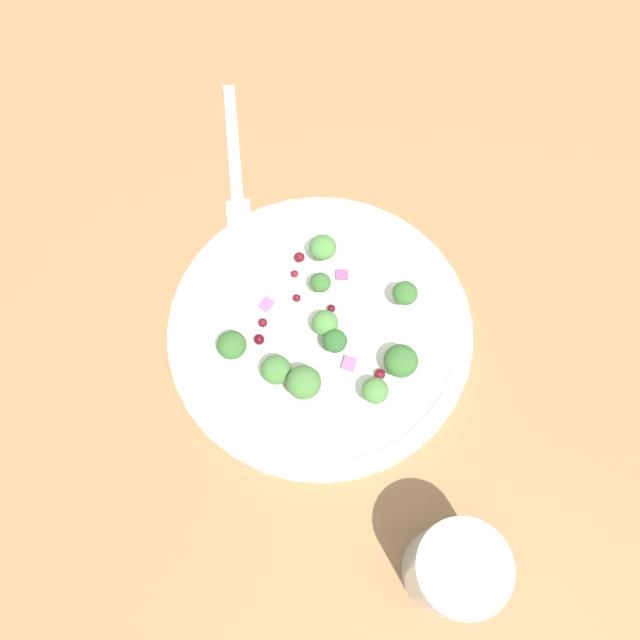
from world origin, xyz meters
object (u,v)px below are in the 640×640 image
broccoli_floret_2 (372,392)px  fork (235,164)px  plate (320,328)px  broccoli_floret_0 (316,284)px  water_glass (454,570)px  broccoli_floret_1 (230,342)px

broccoli_floret_2 → fork: (-28.74, -1.71, -2.90)cm
plate → fork: size_ratio=1.53×
broccoli_floret_0 → water_glass: water_glass is taller
fork → water_glass: (43.85, 1.02, 4.03)cm
broccoli_floret_1 → broccoli_floret_2: 13.16cm
broccoli_floret_2 → fork: broccoli_floret_2 is taller
fork → broccoli_floret_0: bearing=5.1°
broccoli_floret_1 → fork: broccoli_floret_1 is taller
plate → broccoli_floret_1: broccoli_floret_1 is taller
broccoli_floret_2 → plate: bearing=-171.2°
plate → broccoli_floret_2: broccoli_floret_2 is taller
broccoli_floret_0 → broccoli_floret_2: bearing=0.8°
plate → water_glass: bearing=1.4°
broccoli_floret_0 → fork: 17.71cm
fork → water_glass: water_glass is taller
plate → broccoli_floret_2: bearing=8.8°
broccoli_floret_0 → water_glass: bearing=-1.1°
broccoli_floret_0 → broccoli_floret_1: bearing=-77.6°
broccoli_floret_0 → fork: size_ratio=0.11×
fork → water_glass: 44.05cm
plate → broccoli_floret_1: bearing=-98.8°
plate → water_glass: 23.40cm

